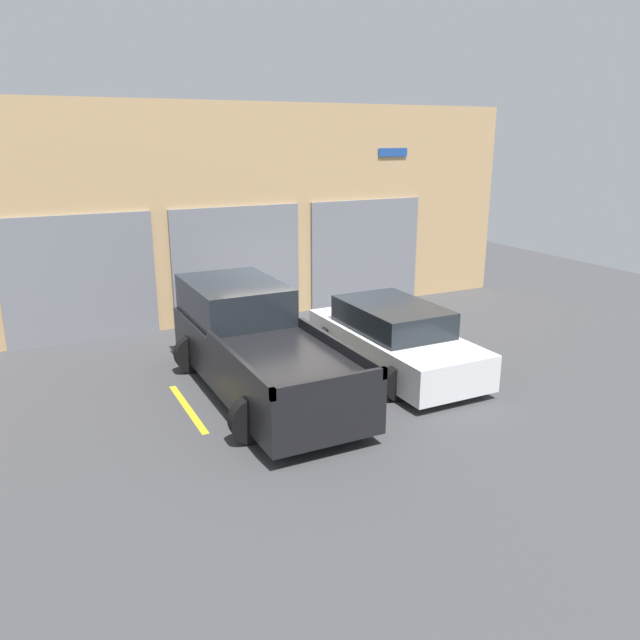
{
  "coord_description": "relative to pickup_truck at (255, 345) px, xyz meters",
  "views": [
    {
      "loc": [
        -5.22,
        -11.72,
        4.56
      ],
      "look_at": [
        0.0,
        -1.27,
        1.1
      ],
      "focal_mm": 35.0,
      "sensor_mm": 36.0,
      "label": 1
    }
  ],
  "objects": [
    {
      "name": "shophouse_building",
      "position": [
        1.41,
        4.71,
        1.79
      ],
      "size": [
        15.71,
        0.68,
        5.36
      ],
      "color": "tan",
      "rests_on": "ground"
    },
    {
      "name": "parking_stripe_left",
      "position": [
        1.42,
        -0.34,
        -0.83
      ],
      "size": [
        0.12,
        2.2,
        0.01
      ],
      "primitive_type": "cube",
      "color": "gold",
      "rests_on": "ground"
    },
    {
      "name": "sedan_white",
      "position": [
        2.83,
        -0.31,
        -0.2
      ],
      "size": [
        2.17,
        4.25,
        1.35
      ],
      "color": "white",
      "rests_on": "ground"
    },
    {
      "name": "ground_plane",
      "position": [
        1.42,
        1.43,
        -0.84
      ],
      "size": [
        28.0,
        28.0,
        0.0
      ],
      "primitive_type": "plane",
      "color": "#3D3D3F"
    },
    {
      "name": "parking_stripe_far_left",
      "position": [
        -1.42,
        -0.34,
        -0.83
      ],
      "size": [
        0.12,
        2.2,
        0.01
      ],
      "primitive_type": "cube",
      "color": "gold",
      "rests_on": "ground"
    },
    {
      "name": "pickup_truck",
      "position": [
        0.0,
        0.0,
        0.0
      ],
      "size": [
        2.41,
        5.41,
        1.81
      ],
      "color": "black",
      "rests_on": "ground"
    },
    {
      "name": "parking_stripe_centre",
      "position": [
        4.25,
        -0.34,
        -0.83
      ],
      "size": [
        0.12,
        2.2,
        0.01
      ],
      "primitive_type": "cube",
      "color": "gold",
      "rests_on": "ground"
    }
  ]
}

